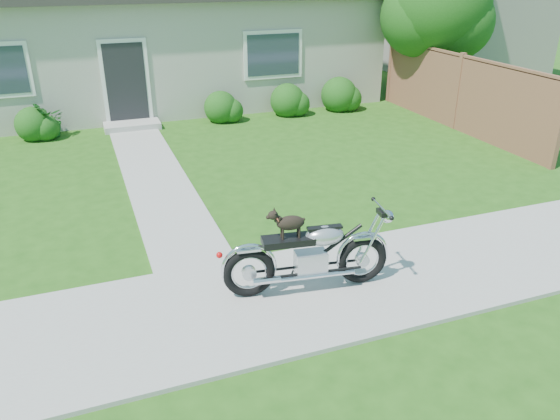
% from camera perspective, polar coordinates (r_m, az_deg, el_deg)
% --- Properties ---
extents(ground, '(80.00, 80.00, 0.00)m').
position_cam_1_polar(ground, '(7.31, 4.90, -8.09)').
color(ground, '#235114').
rests_on(ground, ground).
extents(sidewalk, '(24.00, 2.20, 0.04)m').
position_cam_1_polar(sidewalk, '(7.30, 4.91, -7.96)').
color(sidewalk, '#9E9B93').
rests_on(sidewalk, ground).
extents(walkway, '(1.20, 8.00, 0.03)m').
position_cam_1_polar(walkway, '(11.30, -13.02, 3.60)').
color(walkway, '#9E9B93').
rests_on(walkway, ground).
extents(house, '(12.60, 7.03, 4.50)m').
position_cam_1_polar(house, '(17.82, -12.26, 18.30)').
color(house, beige).
rests_on(house, ground).
extents(fence, '(0.12, 6.62, 1.90)m').
position_cam_1_polar(fence, '(14.76, 18.14, 11.65)').
color(fence, '#935C42').
rests_on(fence, ground).
extents(tree_near, '(2.83, 2.80, 4.29)m').
position_cam_1_polar(tree_near, '(16.48, 16.75, 19.47)').
color(tree_near, '#3D2B1C').
rests_on(tree_near, ground).
extents(shrub_row, '(10.91, 1.03, 1.03)m').
position_cam_1_polar(shrub_row, '(14.86, -6.86, 10.58)').
color(shrub_row, '#1B4D14').
rests_on(shrub_row, ground).
extents(potted_plant_left, '(0.69, 0.79, 0.85)m').
position_cam_1_polar(potted_plant_left, '(14.52, -22.85, 8.64)').
color(potted_plant_left, '#165418').
rests_on(potted_plant_left, ground).
extents(potted_plant_right, '(0.41, 0.41, 0.69)m').
position_cam_1_polar(potted_plant_right, '(14.97, -6.03, 10.53)').
color(potted_plant_right, '#325C19').
rests_on(potted_plant_right, ground).
extents(motorcycle_with_dog, '(2.22, 0.64, 1.16)m').
position_cam_1_polar(motorcycle_with_dog, '(6.95, 3.18, -4.62)').
color(motorcycle_with_dog, black).
rests_on(motorcycle_with_dog, sidewalk).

